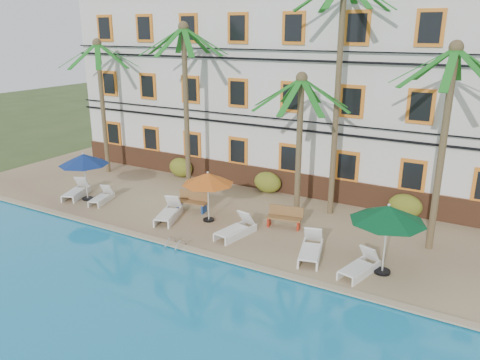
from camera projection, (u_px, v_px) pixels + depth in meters
The scene contains 25 objects.
ground at pixel (186, 242), 19.34m from camera, with size 100.00×100.00×0.00m, color #384C23.
pool_deck at pixel (245, 202), 23.43m from camera, with size 30.00×12.00×0.25m, color tan.
swimming_pool at pixel (44, 330), 13.51m from camera, with size 26.00×12.00×0.20m, color #1985BB.
pool_coping at pixel (173, 244), 18.50m from camera, with size 30.00×0.35×0.06m, color tan.
hotel_building at pixel (289, 86), 25.94m from camera, with size 25.40×6.44×10.22m.
palm_a at pixel (101, 88), 26.52m from camera, with size 4.28×4.28×7.68m.
palm_b at pixel (185, 87), 22.94m from camera, with size 4.28×4.28×8.52m.
palm_c at pixel (300, 125), 19.99m from camera, with size 4.28×4.28×6.48m.
palm_d at pixel (339, 70), 19.75m from camera, with size 4.28×4.28×10.41m.
palm_e at pixel (446, 121), 16.72m from camera, with size 4.28×4.28×7.81m.
shrub_left at pixel (181, 167), 26.95m from camera, with size 1.50×0.90×1.10m, color #215418.
shrub_mid at pixel (268, 182), 24.33m from camera, with size 1.50×0.90×1.10m, color #215418.
shrub_right at pixel (405, 206), 21.08m from camera, with size 1.50×0.90×1.10m, color #215418.
umbrella_blue at pixel (84, 160), 22.85m from camera, with size 2.43×2.43×2.43m.
umbrella_red at pixel (208, 179), 20.29m from camera, with size 2.29×2.29×2.30m.
umbrella_green at pixel (388, 214), 15.74m from camera, with size 2.59×2.59×2.59m.
lounger_a at pixel (77, 191), 23.79m from camera, with size 1.33×2.04×0.91m.
lounger_b at pixel (102, 197), 23.04m from camera, with size 1.02×1.74×0.78m.
lounger_c at pixel (169, 213), 20.95m from camera, with size 1.33×2.15×0.96m.
lounger_d at pixel (236, 229), 19.26m from camera, with size 1.07×2.07×0.93m.
lounger_e at pixel (311, 249), 17.47m from camera, with size 1.24×2.19×0.98m.
lounger_f at pixel (360, 266), 16.27m from camera, with size 1.11×1.96×0.87m.
bench_left at pixel (192, 201), 21.93m from camera, with size 1.55×0.65×0.93m.
bench_right at pixel (284, 217), 20.09m from camera, with size 1.56×0.75×0.93m.
pool_ladder at pixel (176, 247), 18.32m from camera, with size 0.54×0.74×0.74m.
Camera 1 is at (10.63, -14.21, 8.40)m, focal length 35.00 mm.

